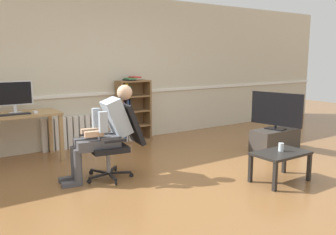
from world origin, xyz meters
The scene contains 14 objects.
ground_plane centered at (0.00, 0.00, 0.00)m, with size 18.00×18.00×0.00m, color brown.
back_wall centered at (0.00, 2.65, 1.35)m, with size 12.00×0.13×2.70m.
computer_desk centered at (-1.77, 2.15, 0.65)m, with size 1.36×0.64×0.76m.
imac_monitor centered at (-1.70, 2.23, 1.03)m, with size 0.54×0.14×0.48m.
keyboard centered at (-1.75, 2.01, 0.77)m, with size 0.43×0.12×0.02m, color black.
computer_mouse centered at (-1.45, 2.03, 0.77)m, with size 0.06×0.10×0.03m, color white.
bookshelf centered at (0.38, 2.44, 0.59)m, with size 0.63×0.29×1.23m.
radiator centered at (-0.77, 2.54, 0.28)m, with size 0.95×0.08×0.57m.
office_chair centered at (-0.73, 0.71, 0.53)m, with size 0.81×0.62×0.98m.
person_seated centered at (-0.91, 0.74, 0.65)m, with size 0.98×0.44×1.23m.
tv_stand centered at (2.09, 0.44, 0.18)m, with size 0.86×0.40×0.37m.
tv_screen centered at (2.09, 0.44, 0.70)m, with size 0.26×0.90×0.63m.
coffee_table centered at (0.89, -0.62, 0.33)m, with size 0.73×0.45×0.39m.
drinking_glass centered at (0.93, -0.59, 0.44)m, with size 0.07×0.07×0.11m, color silver.
Camera 1 is at (-2.79, -3.47, 1.59)m, focal length 38.27 mm.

